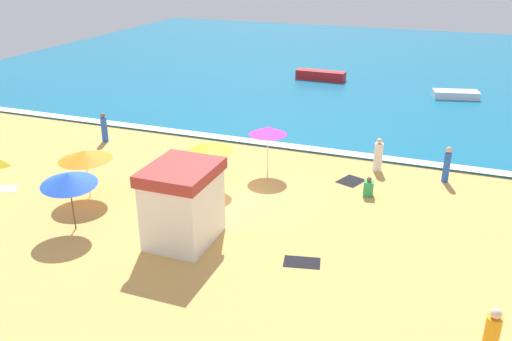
# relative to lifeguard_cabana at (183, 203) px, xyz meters

# --- Properties ---
(ground_plane) EXTENTS (60.00, 60.00, 0.00)m
(ground_plane) POSITION_rel_lifeguard_cabana_xyz_m (0.08, 3.78, -1.41)
(ground_plane) COLOR #E0A856
(ocean_water) EXTENTS (60.00, 44.00, 0.10)m
(ocean_water) POSITION_rel_lifeguard_cabana_xyz_m (0.08, 31.78, -1.36)
(ocean_water) COLOR #146B93
(ocean_water) RESTS_ON ground_plane
(wave_breaker_foam) EXTENTS (57.00, 0.70, 0.01)m
(wave_breaker_foam) POSITION_rel_lifeguard_cabana_xyz_m (0.08, 10.08, -1.30)
(wave_breaker_foam) COLOR white
(wave_breaker_foam) RESTS_ON ocean_water
(lifeguard_cabana) EXTENTS (2.18, 2.68, 2.76)m
(lifeguard_cabana) POSITION_rel_lifeguard_cabana_xyz_m (0.00, 0.00, 0.00)
(lifeguard_cabana) COLOR white
(lifeguard_cabana) RESTS_ON ground_plane
(beach_umbrella_1) EXTENTS (2.58, 2.58, 2.01)m
(beach_umbrella_1) POSITION_rel_lifeguard_cabana_xyz_m (-5.23, 1.71, 0.40)
(beach_umbrella_1) COLOR silver
(beach_umbrella_1) RESTS_ON ground_plane
(beach_umbrella_2) EXTENTS (2.13, 2.14, 2.00)m
(beach_umbrella_2) POSITION_rel_lifeguard_cabana_xyz_m (-0.97, 4.36, 0.38)
(beach_umbrella_2) COLOR silver
(beach_umbrella_2) RESTS_ON ground_plane
(beach_umbrella_3) EXTENTS (2.79, 2.79, 2.28)m
(beach_umbrella_3) POSITION_rel_lifeguard_cabana_xyz_m (-4.05, -0.72, 0.57)
(beach_umbrella_3) COLOR #4C3823
(beach_umbrella_3) RESTS_ON ground_plane
(beach_umbrella_4) EXTENTS (2.40, 2.40, 2.19)m
(beach_umbrella_4) POSITION_rel_lifeguard_cabana_xyz_m (0.69, 6.66, 0.58)
(beach_umbrella_4) COLOR silver
(beach_umbrella_4) RESTS_ON ground_plane
(beachgoer_1) EXTENTS (0.40, 0.40, 1.59)m
(beachgoer_1) POSITION_rel_lifeguard_cabana_xyz_m (8.22, 8.44, -0.62)
(beachgoer_1) COLOR blue
(beachgoer_1) RESTS_ON ground_plane
(beachgoer_2) EXTENTS (0.42, 0.42, 1.76)m
(beachgoer_2) POSITION_rel_lifeguard_cabana_xyz_m (-2.39, 3.10, -0.57)
(beachgoer_2) COLOR orange
(beachgoer_2) RESTS_ON ground_plane
(beachgoer_3) EXTENTS (0.36, 0.36, 1.75)m
(beachgoer_3) POSITION_rel_lifeguard_cabana_xyz_m (9.72, -2.96, -0.58)
(beachgoer_3) COLOR orange
(beachgoer_3) RESTS_ON ground_plane
(beachgoer_5) EXTENTS (0.43, 0.43, 0.82)m
(beachgoer_5) POSITION_rel_lifeguard_cabana_xyz_m (5.35, 5.84, -1.06)
(beachgoer_5) COLOR green
(beachgoer_5) RESTS_ON ground_plane
(beachgoer_6) EXTENTS (0.56, 0.56, 1.54)m
(beachgoer_6) POSITION_rel_lifeguard_cabana_xyz_m (5.27, 8.66, -0.70)
(beachgoer_6) COLOR white
(beachgoer_6) RESTS_ON ground_plane
(beachgoer_9) EXTENTS (0.32, 0.32, 1.53)m
(beachgoer_9) POSITION_rel_lifeguard_cabana_xyz_m (-8.62, 7.58, -0.69)
(beachgoer_9) COLOR blue
(beachgoer_9) RESTS_ON ground_plane
(beach_towel_1) EXTENTS (1.30, 0.94, 0.01)m
(beach_towel_1) POSITION_rel_lifeguard_cabana_xyz_m (4.24, 0.02, -1.40)
(beach_towel_1) COLOR black
(beach_towel_1) RESTS_ON ground_plane
(beach_towel_2) EXTENTS (1.27, 1.39, 0.01)m
(beach_towel_2) POSITION_rel_lifeguard_cabana_xyz_m (4.41, 7.03, -1.40)
(beach_towel_2) COLOR black
(beach_towel_2) RESTS_ON ground_plane
(beach_towel_3) EXTENTS (1.41, 1.12, 0.01)m
(beach_towel_3) POSITION_rel_lifeguard_cabana_xyz_m (-9.16, 1.02, -1.40)
(beach_towel_3) COLOR white
(beach_towel_3) RESTS_ON ground_plane
(small_boat_0) EXTENTS (3.08, 1.83, 0.49)m
(small_boat_0) POSITION_rel_lifeguard_cabana_xyz_m (8.17, 22.76, -1.06)
(small_boat_0) COLOR white
(small_boat_0) RESTS_ON ocean_water
(small_boat_1) EXTENTS (3.70, 1.03, 0.67)m
(small_boat_1) POSITION_rel_lifeguard_cabana_xyz_m (-1.52, 24.72, -0.97)
(small_boat_1) COLOR red
(small_boat_1) RESTS_ON ocean_water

